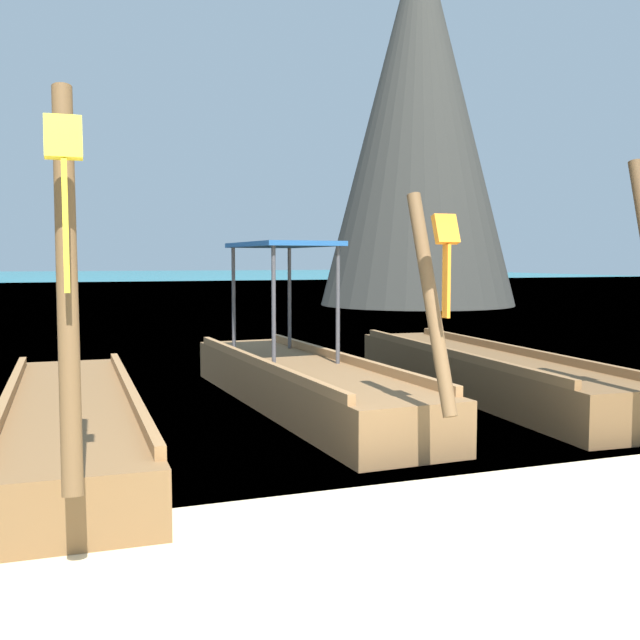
% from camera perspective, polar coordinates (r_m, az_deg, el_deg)
% --- Properties ---
extents(ground, '(120.00, 120.00, 0.00)m').
position_cam_1_polar(ground, '(4.78, 16.81, -17.51)').
color(ground, beige).
extents(sea_water, '(120.00, 120.00, 0.00)m').
position_cam_1_polar(sea_water, '(65.36, -18.09, 2.83)').
color(sea_water, '#147A89').
rests_on(sea_water, ground).
extents(longtail_boat_yellow_ribbon, '(1.35, 5.98, 2.83)m').
position_cam_1_polar(longtail_boat_yellow_ribbon, '(7.53, -18.51, -7.30)').
color(longtail_boat_yellow_ribbon, brown).
rests_on(longtail_boat_yellow_ribbon, ground).
extents(longtail_boat_orange_ribbon, '(1.37, 6.21, 2.37)m').
position_cam_1_polar(longtail_boat_orange_ribbon, '(9.08, -1.37, -4.57)').
color(longtail_boat_orange_ribbon, brown).
rests_on(longtail_boat_orange_ribbon, ground).
extents(longtail_boat_red_ribbon, '(1.39, 6.44, 2.73)m').
position_cam_1_polar(longtail_boat_red_ribbon, '(10.13, 12.29, -3.98)').
color(longtail_boat_red_ribbon, brown).
rests_on(longtail_boat_red_ribbon, ground).
extents(karst_rock, '(8.10, 7.65, 14.81)m').
position_cam_1_polar(karst_rock, '(30.55, 7.78, 14.55)').
color(karst_rock, '#383833').
rests_on(karst_rock, ground).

